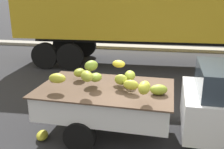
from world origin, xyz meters
name	(u,v)px	position (x,y,z in m)	size (l,w,h in m)	color
ground	(151,139)	(0.00, 0.00, 0.00)	(220.00, 220.00, 0.00)	#28282B
curb_strip	(159,48)	(0.00, 9.43, 0.08)	(80.00, 0.80, 0.16)	gray
pickup_truck	(202,104)	(0.96, 0.04, 0.89)	(5.10, 2.01, 1.70)	white
semi_trailer	(160,5)	(-0.01, 6.08, 2.54)	(12.08, 2.97, 3.95)	gold
fallen_banana_bunch_near_tailgate	(42,135)	(-2.32, -0.40, 0.08)	(0.37, 0.25, 0.16)	gold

